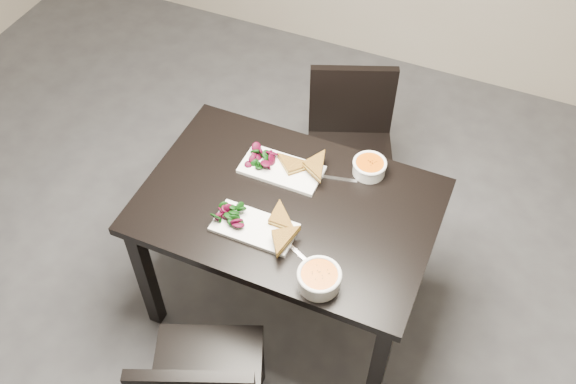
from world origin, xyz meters
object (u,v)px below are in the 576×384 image
object	(u,v)px
plate_near	(254,228)
soup_bowl_near	(319,278)
chair_far	(350,140)
table	(288,218)
soup_bowl_far	(369,166)
plate_far	(282,170)

from	to	relation	value
plate_near	soup_bowl_near	world-z (taller)	soup_bowl_near
plate_near	soup_bowl_near	distance (m)	0.36
plate_near	soup_bowl_near	size ratio (longest dim) A/B	1.99
chair_far	soup_bowl_near	distance (m)	1.08
table	soup_bowl_far	size ratio (longest dim) A/B	8.33
table	plate_near	world-z (taller)	plate_near
plate_near	soup_bowl_far	xyz separation A→B (m)	(0.32, 0.46, 0.03)
soup_bowl_near	soup_bowl_far	bearing A→B (deg)	90.92
plate_far	soup_bowl_far	world-z (taller)	soup_bowl_far
table	plate_far	world-z (taller)	plate_far
table	plate_far	distance (m)	0.21
table	plate_near	size ratio (longest dim) A/B	3.66
table	plate_near	bearing A→B (deg)	-111.88
plate_near	soup_bowl_far	distance (m)	0.56
table	plate_far	bearing A→B (deg)	122.04
plate_near	chair_far	bearing A→B (deg)	83.05
table	soup_bowl_near	world-z (taller)	soup_bowl_near
soup_bowl_far	plate_far	bearing A→B (deg)	-157.86
plate_near	plate_far	bearing A→B (deg)	94.60
table	soup_bowl_near	bearing A→B (deg)	-50.37
soup_bowl_near	plate_far	xyz separation A→B (m)	(-0.35, 0.46, -0.03)
chair_far	soup_bowl_far	size ratio (longest dim) A/B	5.90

